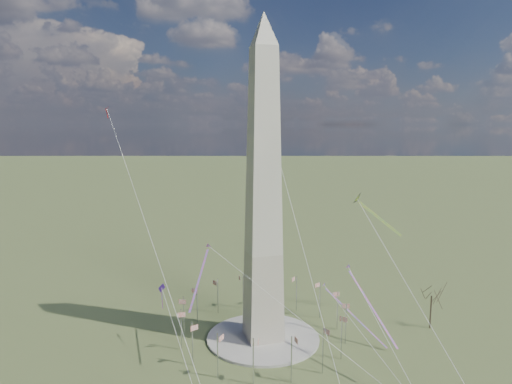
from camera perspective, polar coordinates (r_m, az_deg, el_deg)
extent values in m
plane|color=#506633|center=(153.88, 0.89, -17.89)|extent=(2000.00, 2000.00, 0.00)
cylinder|color=#A5A397|center=(153.71, 0.89, -17.75)|extent=(36.00, 36.00, 0.80)
pyramid|color=beige|center=(140.67, 0.98, 19.74)|extent=(9.90, 9.90, 10.00)
cylinder|color=silver|center=(159.96, 10.14, -14.40)|extent=(0.36, 0.36, 13.00)
cube|color=#B93518|center=(159.08, 9.98, -12.47)|extent=(2.40, 0.08, 1.50)
cylinder|color=silver|center=(167.50, 7.99, -13.28)|extent=(0.36, 0.36, 13.00)
cube|color=#B93518|center=(166.46, 7.70, -11.46)|extent=(2.25, 0.99, 1.50)
cylinder|color=silver|center=(172.73, 5.08, -12.54)|extent=(0.36, 0.36, 13.00)
cube|color=#B93518|center=(171.40, 4.70, -10.82)|extent=(1.75, 1.75, 1.50)
cylinder|color=silver|center=(175.07, 1.77, -12.22)|extent=(0.36, 0.36, 13.00)
cube|color=#B93518|center=(173.38, 1.34, -10.56)|extent=(0.99, 2.25, 1.50)
cylinder|color=silver|center=(174.29, -1.63, -12.31)|extent=(0.36, 0.36, 13.00)
cube|color=#B93518|center=(172.19, -2.06, -10.70)|extent=(0.08, 2.40, 1.50)
cylinder|color=silver|center=(170.47, -4.79, -12.83)|extent=(0.36, 0.36, 13.00)
cube|color=#B93518|center=(167.95, -5.19, -11.23)|extent=(0.99, 2.25, 1.50)
cylinder|color=silver|center=(164.01, -7.37, -13.75)|extent=(0.36, 0.36, 13.00)
cube|color=#B93518|center=(161.11, -7.69, -12.15)|extent=(1.75, 1.75, 1.50)
cylinder|color=silver|center=(155.63, -9.02, -15.04)|extent=(0.36, 0.36, 13.00)
cube|color=#B93518|center=(152.44, -9.20, -13.40)|extent=(2.25, 0.99, 1.50)
cylinder|color=silver|center=(146.41, -9.33, -16.62)|extent=(0.36, 0.36, 13.00)
cube|color=#B93518|center=(143.06, -9.32, -14.91)|extent=(2.40, 0.08, 1.50)
cylinder|color=silver|center=(137.72, -7.96, -18.28)|extent=(0.36, 0.36, 13.00)
cube|color=#B93518|center=(134.40, -7.71, -16.47)|extent=(2.25, 0.99, 1.50)
cylinder|color=silver|center=(131.10, -4.82, -19.68)|extent=(0.36, 0.36, 13.00)
cube|color=#B93518|center=(128.04, -4.35, -17.74)|extent=(1.75, 1.75, 1.50)
cylinder|color=silver|center=(127.96, -0.35, -20.41)|extent=(0.36, 0.36, 13.00)
cube|color=#B93518|center=(125.35, 0.27, -18.32)|extent=(0.99, 2.25, 1.50)
cylinder|color=silver|center=(129.02, 4.45, -20.18)|extent=(0.36, 0.36, 13.00)
cube|color=#B93518|center=(126.98, 5.05, -17.98)|extent=(0.08, 2.40, 1.50)
cylinder|color=silver|center=(134.03, 8.36, -19.08)|extent=(0.36, 0.36, 13.00)
cube|color=#B93518|center=(132.54, 8.81, -16.87)|extent=(0.99, 2.25, 1.50)
cylinder|color=silver|center=(141.86, 10.64, -17.51)|extent=(0.36, 0.36, 13.00)
cube|color=#B93518|center=(140.77, 10.88, -15.36)|extent=(1.75, 1.75, 1.50)
cylinder|color=silver|center=(151.00, 11.15, -15.86)|extent=(0.36, 0.36, 13.00)
cube|color=#B93518|center=(150.12, 11.17, -13.81)|extent=(2.25, 0.99, 1.50)
cylinder|color=#433728|center=(169.21, 20.99, -13.83)|extent=(0.50, 0.50, 11.42)
cube|color=#FFF40D|center=(171.35, 15.27, -3.16)|extent=(11.48, 11.12, 10.89)
cube|color=#FFF40D|center=(169.45, 15.12, -3.28)|extent=(11.48, 11.12, 10.89)
cube|color=#411B7D|center=(146.69, -11.71, -11.64)|extent=(2.00, 2.15, 2.19)
cube|color=#F72750|center=(147.95, -11.66, -12.95)|extent=(0.51, 2.80, 7.54)
cube|color=#F72750|center=(133.97, 14.27, -13.78)|extent=(3.29, 22.32, 14.04)
cube|color=#F72750|center=(135.68, -7.12, -10.73)|extent=(8.90, 18.06, 12.32)
cube|color=#F72750|center=(153.37, 12.28, -15.03)|extent=(12.94, 18.49, 13.78)
cube|color=red|center=(167.59, -18.15, 9.89)|extent=(1.18, 1.86, 1.52)
cube|color=red|center=(167.55, -18.13, 9.32)|extent=(0.81, 1.28, 3.48)
cube|color=white|center=(180.05, 0.77, 11.80)|extent=(1.51, 2.23, 1.72)
cube|color=white|center=(179.95, 0.77, 11.20)|extent=(1.09, 1.33, 3.95)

